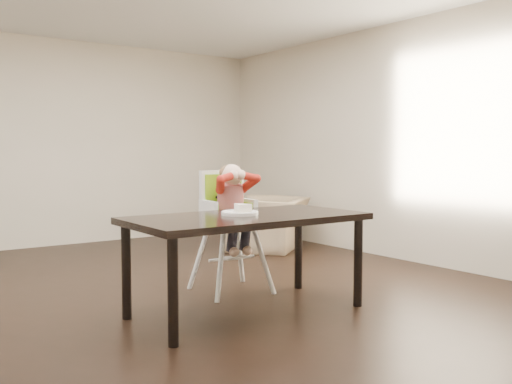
# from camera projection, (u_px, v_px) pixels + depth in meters

# --- Properties ---
(ground) EXTENTS (7.00, 7.00, 0.00)m
(ground) POSITION_uv_depth(u_px,v_px,m) (175.00, 303.00, 4.63)
(ground) COLOR black
(ground) RESTS_ON ground
(room_walls) EXTENTS (6.02, 7.02, 2.71)m
(room_walls) POSITION_uv_depth(u_px,v_px,m) (173.00, 73.00, 4.50)
(room_walls) COLOR beige
(room_walls) RESTS_ON ground
(dining_table) EXTENTS (1.80, 0.90, 0.75)m
(dining_table) POSITION_uv_depth(u_px,v_px,m) (247.00, 225.00, 4.33)
(dining_table) COLOR black
(dining_table) RESTS_ON ground
(high_chair) EXTENTS (0.51, 0.51, 1.12)m
(high_chair) POSITION_uv_depth(u_px,v_px,m) (229.00, 202.00, 5.00)
(high_chair) COLOR white
(high_chair) RESTS_ON ground
(plate) EXTENTS (0.35, 0.35, 0.08)m
(plate) POSITION_uv_depth(u_px,v_px,m) (241.00, 211.00, 4.35)
(plate) COLOR white
(plate) RESTS_ON dining_table
(armchair) EXTENTS (1.18, 1.12, 0.87)m
(armchair) POSITION_uv_depth(u_px,v_px,m) (269.00, 215.00, 7.22)
(armchair) COLOR tan
(armchair) RESTS_ON ground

